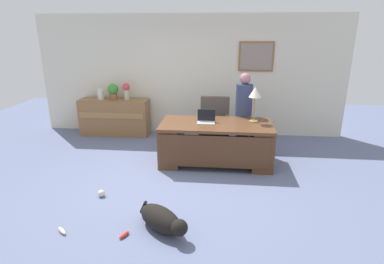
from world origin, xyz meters
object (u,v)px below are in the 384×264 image
Objects in this scene: dog_lying at (162,220)px; desk_lamp at (255,95)px; laptop at (206,119)px; dog_toy_bone at (124,235)px; person_standing at (243,113)px; dog_toy_plush at (62,231)px; vase_with_flowers at (126,90)px; dog_toy_ball at (101,193)px; credenza at (115,117)px; armchair at (214,125)px; vase_empty at (101,94)px; potted_plant at (113,91)px; desk at (216,142)px.

desk_lamp is (1.25, 2.31, 1.11)m from dog_lying.
dog_toy_bone is at bearing -109.56° from laptop.
person_standing is at bearing 62.33° from dog_toy_bone.
dog_toy_plush is at bearing -135.01° from desk_lamp.
dog_lying is 1.90× the size of vase_with_flowers.
dog_lying reaches higher than dog_toy_ball.
dog_toy_ball is at bearing -134.89° from laptop.
credenza is at bearing 98.96° from dog_toy_plush.
vase_with_flowers is (-1.50, 3.60, 0.90)m from dog_lying.
armchair is 6.46× the size of dog_toy_bone.
dog_lying is 0.48m from dog_toy_bone.
dog_toy_ball is at bearing 124.99° from dog_toy_bone.
desk_lamp is (0.16, -0.45, 0.45)m from person_standing.
vase_empty is at bearing 110.02° from dog_toy_ball.
potted_plant is at bearing 147.56° from laptop.
credenza is at bearing 164.03° from person_standing.
laptop is 3.13× the size of dog_toy_ball.
vase_empty is at bearing 150.78° from laptop.
credenza is 2.47× the size of desk_lamp.
dog_lying is (-0.53, -3.04, -0.31)m from armchair.
potted_plant is (-3.06, 1.29, -0.24)m from desk_lamp.
dog_toy_plush is (-0.16, -0.89, -0.03)m from dog_toy_ball.
desk_lamp is at bearing 44.99° from dog_toy_plush.
vase_with_flowers is at bearing 0.00° from potted_plant.
dog_toy_bone is (0.62, -0.89, -0.03)m from dog_toy_ball.
credenza is at bearing 157.23° from desk_lamp.
dog_toy_ball is at bearing 80.00° from dog_toy_plush.
laptop is at bearing -36.49° from vase_with_flowers.
vase_with_flowers is 3.73× the size of dog_toy_ball.
armchair is 3.67m from dog_toy_plush.
person_standing is 2.19× the size of dog_lying.
potted_plant reaches higher than dog_toy_plush.
potted_plant reaches higher than laptop.
potted_plant is (-1.81, 3.60, 0.88)m from dog_lying.
dog_lying is at bearing -100.29° from laptop.
dog_toy_ball reaches higher than dog_toy_bone.
potted_plant is (0.00, 0.00, 0.61)m from credenza.
dog_lying is 1.13× the size of desk_lamp.
credenza is at bearing 116.72° from dog_lying.
laptop is at bearing 70.44° from dog_toy_bone.
desk is 5.55× the size of potted_plant.
laptop is at bearing 79.71° from dog_lying.
desk_lamp is 1.77× the size of potted_plant.
dog_toy_bone is at bearing -114.01° from desk.
desk is 3.13× the size of desk_lamp.
desk_lamp reaches higher than desk.
laptop is 1.37× the size of vase_empty.
dog_toy_ball is (0.43, -2.87, -1.01)m from vase_with_flowers.
vase_empty is (-2.69, 1.47, 0.53)m from desk.
laptop is 2.62m from dog_toy_bone.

